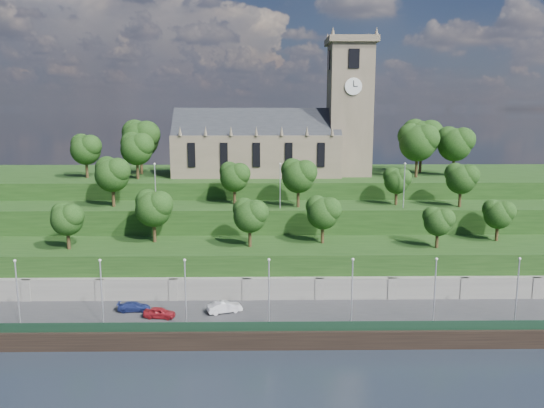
{
  "coord_description": "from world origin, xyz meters",
  "views": [
    {
      "loc": [
        -2.48,
        -58.19,
        27.77
      ],
      "look_at": [
        -1.25,
        30.0,
        12.01
      ],
      "focal_mm": 35.0,
      "sensor_mm": 36.0,
      "label": 1
    }
  ],
  "objects_px": {
    "church": "(281,137)",
    "car_right": "(134,307)",
    "car_left": "(160,313)",
    "car_middle": "(225,307)"
  },
  "relations": [
    {
      "from": "car_left",
      "to": "car_right",
      "type": "distance_m",
      "value": 4.39
    },
    {
      "from": "car_middle",
      "to": "car_right",
      "type": "bearing_deg",
      "value": 68.16
    },
    {
      "from": "car_middle",
      "to": "church",
      "type": "bearing_deg",
      "value": -31.03
    },
    {
      "from": "car_left",
      "to": "car_right",
      "type": "bearing_deg",
      "value": 66.32
    },
    {
      "from": "church",
      "to": "car_right",
      "type": "distance_m",
      "value": 48.04
    },
    {
      "from": "church",
      "to": "car_right",
      "type": "relative_size",
      "value": 9.26
    },
    {
      "from": "car_left",
      "to": "car_middle",
      "type": "xyz_separation_m",
      "value": [
        8.03,
        1.68,
        0.06
      ]
    },
    {
      "from": "car_left",
      "to": "car_right",
      "type": "relative_size",
      "value": 0.95
    },
    {
      "from": "church",
      "to": "car_left",
      "type": "height_order",
      "value": "church"
    },
    {
      "from": "car_left",
      "to": "car_middle",
      "type": "distance_m",
      "value": 8.21
    }
  ]
}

